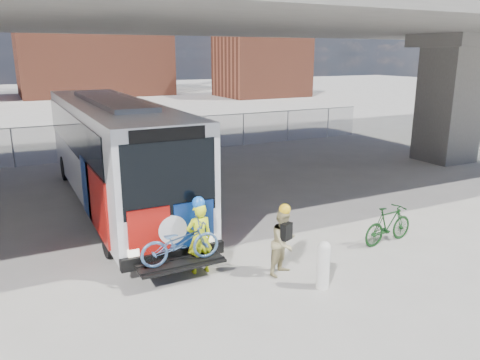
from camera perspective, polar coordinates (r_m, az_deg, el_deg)
ground at (r=13.75m, az=-2.49°, el=-6.65°), size 160.00×160.00×0.00m
bus at (r=16.56m, az=-15.22°, el=4.18°), size 2.67×12.90×3.69m
overpass at (r=16.57m, az=-8.90°, el=19.96°), size 40.00×16.00×7.95m
chainlink_fence at (r=24.50m, az=-14.35°, el=6.02°), size 30.00×0.06×30.00m
brick_buildings at (r=60.22m, az=-21.50°, el=14.42°), size 54.00×22.00×12.00m
bollard at (r=10.72m, az=10.13°, el=-9.94°), size 0.29×0.29×1.12m
cyclist_hivis at (r=11.19m, az=-4.99°, el=-6.87°), size 0.64×0.43×1.91m
cyclist_tan at (r=11.17m, az=5.39°, el=-7.43°), size 0.95×0.86×1.75m
bike_parked at (r=13.60m, az=17.64°, el=-5.21°), size 1.83×0.67×1.08m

